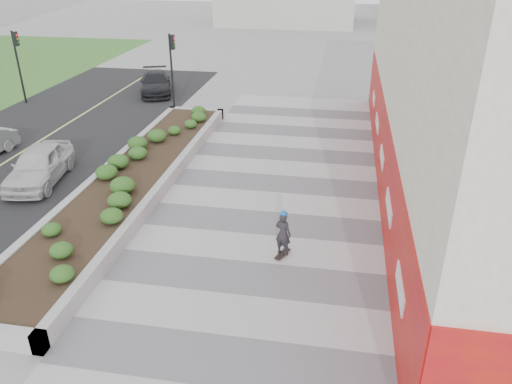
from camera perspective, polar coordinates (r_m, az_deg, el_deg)
ground at (r=13.03m, az=-2.72°, el=-14.34°), size 160.00×160.00×0.00m
walkway at (r=15.38m, az=-0.31°, el=-7.17°), size 8.00×36.00×0.01m
building at (r=19.72m, az=23.81°, el=10.86°), size 6.04×24.08×8.00m
planter at (r=20.06m, az=-13.89°, el=1.74°), size 3.00×18.00×0.90m
traffic_signal_near at (r=29.32m, az=-9.56°, el=14.63°), size 0.33×0.28×4.20m
traffic_signal_far at (r=33.06m, az=-25.58°, el=13.81°), size 0.33×0.28×4.20m
manhole_cover at (r=15.32m, az=1.55°, el=-7.35°), size 0.44×0.44×0.01m
skateboarder at (r=14.95m, az=3.11°, el=-4.75°), size 0.60×0.74×1.55m
car_white at (r=21.53m, az=-23.55°, el=2.84°), size 2.39×4.44×1.44m
car_dark at (r=33.25m, az=-11.41°, el=12.12°), size 3.33×4.92×1.32m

